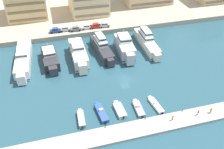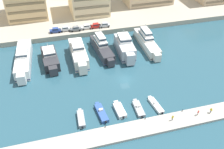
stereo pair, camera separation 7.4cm
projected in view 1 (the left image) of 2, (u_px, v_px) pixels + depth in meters
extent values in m
plane|color=#285160|center=(125.00, 79.00, 73.30)|extent=(400.00, 400.00, 0.00)
cube|color=#ADA38E|center=(86.00, 1.00, 121.90)|extent=(180.00, 70.00, 1.89)
cube|color=#A8A399|center=(150.00, 126.00, 58.34)|extent=(120.00, 4.96, 0.67)
cube|color=white|center=(24.00, 59.00, 78.73)|extent=(5.18, 19.57, 3.51)
cube|color=white|center=(21.00, 79.00, 70.36)|extent=(2.44, 2.24, 2.98)
cube|color=#192347|center=(25.00, 62.00, 79.42)|extent=(5.23, 19.76, 0.24)
cube|color=white|center=(22.00, 50.00, 78.39)|extent=(3.71, 8.29, 1.43)
cube|color=#233342|center=(22.00, 50.00, 78.31)|extent=(3.75, 8.37, 0.51)
cylinder|color=silver|center=(21.00, 44.00, 78.38)|extent=(0.16, 0.16, 1.80)
cube|color=white|center=(26.00, 46.00, 87.14)|extent=(3.66, 1.07, 0.20)
cube|color=#333338|center=(50.00, 59.00, 79.47)|extent=(5.36, 12.36, 2.99)
cube|color=#333338|center=(53.00, 71.00, 74.08)|extent=(2.66, 2.45, 2.54)
cube|color=black|center=(50.00, 61.00, 80.05)|extent=(5.41, 12.49, 0.24)
cube|color=white|center=(49.00, 51.00, 78.87)|extent=(3.89, 5.30, 1.30)
cube|color=#233342|center=(49.00, 51.00, 78.80)|extent=(3.94, 5.35, 0.47)
cylinder|color=silver|center=(48.00, 46.00, 78.52)|extent=(0.16, 0.16, 1.80)
cube|color=#333338|center=(48.00, 50.00, 84.79)|extent=(3.94, 1.15, 0.20)
cube|color=silver|center=(78.00, 54.00, 80.85)|extent=(4.52, 15.17, 3.92)
cube|color=silver|center=(83.00, 68.00, 74.16)|extent=(2.47, 2.24, 3.33)
cube|color=#334C7F|center=(79.00, 57.00, 81.61)|extent=(4.57, 15.32, 0.24)
cube|color=white|center=(77.00, 45.00, 80.09)|extent=(3.51, 6.38, 1.56)
cube|color=#233342|center=(77.00, 44.00, 80.00)|extent=(3.55, 6.44, 0.56)
cylinder|color=silver|center=(76.00, 39.00, 79.82)|extent=(0.16, 0.16, 1.80)
cube|color=silver|center=(75.00, 44.00, 87.58)|extent=(3.80, 0.91, 0.20)
cube|color=#333338|center=(102.00, 49.00, 84.38)|extent=(5.14, 16.35, 2.92)
cube|color=#333338|center=(111.00, 62.00, 77.64)|extent=(2.24, 2.07, 2.48)
cube|color=#334C7F|center=(102.00, 51.00, 84.94)|extent=(5.19, 16.51, 0.24)
cube|color=white|center=(100.00, 41.00, 83.89)|extent=(3.52, 6.98, 1.73)
cube|color=#233342|center=(100.00, 41.00, 83.79)|extent=(3.57, 7.05, 0.62)
cube|color=white|center=(100.00, 37.00, 82.95)|extent=(2.75, 5.44, 1.42)
cube|color=#233342|center=(100.00, 37.00, 82.86)|extent=(2.78, 5.50, 0.51)
cylinder|color=silver|center=(99.00, 31.00, 82.74)|extent=(0.16, 0.16, 1.80)
cube|color=#333338|center=(95.00, 39.00, 91.15)|extent=(3.30, 1.17, 0.20)
cube|color=silver|center=(124.00, 47.00, 83.83)|extent=(5.49, 12.91, 4.33)
cube|color=silver|center=(130.00, 59.00, 77.97)|extent=(2.74, 2.52, 3.68)
cube|color=#192347|center=(124.00, 51.00, 84.67)|extent=(5.55, 13.04, 0.24)
cube|color=white|center=(124.00, 38.00, 82.76)|extent=(4.01, 5.53, 1.73)
cube|color=#233342|center=(124.00, 37.00, 82.65)|extent=(4.06, 5.58, 0.62)
cylinder|color=silver|center=(124.00, 32.00, 82.32)|extent=(0.16, 0.16, 1.80)
cube|color=silver|center=(120.00, 40.00, 89.72)|extent=(4.07, 1.14, 0.20)
cube|color=silver|center=(147.00, 43.00, 87.60)|extent=(4.24, 17.92, 3.01)
cube|color=silver|center=(157.00, 57.00, 79.96)|extent=(2.15, 1.96, 2.56)
cube|color=black|center=(146.00, 45.00, 88.19)|extent=(4.28, 18.10, 0.24)
cube|color=white|center=(146.00, 35.00, 87.29)|extent=(3.16, 7.56, 1.51)
cube|color=#233342|center=(146.00, 35.00, 87.20)|extent=(3.20, 7.64, 0.54)
cube|color=white|center=(146.00, 32.00, 86.42)|extent=(2.46, 5.90, 1.41)
cube|color=#233342|center=(146.00, 31.00, 86.34)|extent=(2.49, 5.96, 0.51)
cylinder|color=silver|center=(145.00, 26.00, 86.33)|extent=(0.16, 0.16, 1.80)
cube|color=silver|center=(138.00, 33.00, 95.29)|extent=(3.27, 0.98, 0.20)
cube|color=#9EA3A8|center=(81.00, 119.00, 59.97)|extent=(1.87, 5.29, 1.02)
cube|color=#9EA3A8|center=(80.00, 111.00, 62.26)|extent=(0.91, 0.76, 0.87)
cube|color=black|center=(83.00, 127.00, 57.70)|extent=(0.37, 0.30, 0.60)
cube|color=#33569E|center=(102.00, 113.00, 61.54)|extent=(2.38, 6.37, 1.00)
cube|color=#33569E|center=(97.00, 104.00, 64.14)|extent=(1.06, 0.90, 0.85)
cube|color=silver|center=(101.00, 110.00, 61.44)|extent=(1.04, 0.69, 0.52)
cube|color=#283847|center=(101.00, 109.00, 61.60)|extent=(0.90, 0.16, 0.31)
cube|color=black|center=(106.00, 122.00, 58.98)|extent=(0.38, 0.31, 0.60)
cube|color=white|center=(120.00, 110.00, 62.29)|extent=(2.33, 5.08, 1.00)
cube|color=white|center=(116.00, 103.00, 64.50)|extent=(1.19, 0.99, 0.85)
cube|color=black|center=(124.00, 118.00, 60.17)|extent=(0.37, 0.30, 0.60)
cube|color=#9EA3A8|center=(139.00, 109.00, 62.90)|extent=(2.02, 5.55, 0.80)
cube|color=#9EA3A8|center=(135.00, 101.00, 65.32)|extent=(1.03, 0.85, 0.68)
cube|color=silver|center=(138.00, 106.00, 62.82)|extent=(1.02, 0.64, 0.53)
cube|color=#283847|center=(138.00, 105.00, 62.99)|extent=(0.91, 0.11, 0.32)
cube|color=black|center=(142.00, 117.00, 60.53)|extent=(0.37, 0.29, 0.60)
cube|color=white|center=(156.00, 105.00, 63.94)|extent=(2.25, 5.98, 0.74)
cube|color=white|center=(150.00, 98.00, 66.35)|extent=(0.95, 0.81, 0.63)
cube|color=silver|center=(155.00, 103.00, 63.90)|extent=(0.94, 0.70, 0.47)
cube|color=#283847|center=(155.00, 102.00, 64.06)|extent=(0.80, 0.17, 0.28)
cube|color=black|center=(162.00, 113.00, 61.54)|extent=(0.39, 0.32, 0.60)
cube|color=#28428E|center=(55.00, 31.00, 92.61)|extent=(4.16, 1.85, 0.80)
cube|color=#28428E|center=(55.00, 29.00, 92.20)|extent=(2.16, 1.64, 0.68)
cube|color=#1E2833|center=(55.00, 29.00, 92.20)|extent=(2.12, 1.65, 0.37)
cylinder|color=black|center=(52.00, 33.00, 91.95)|extent=(0.65, 0.24, 0.64)
cylinder|color=black|center=(52.00, 31.00, 93.27)|extent=(0.65, 0.24, 0.64)
cylinder|color=black|center=(59.00, 32.00, 92.44)|extent=(0.65, 0.24, 0.64)
cylinder|color=black|center=(59.00, 30.00, 93.76)|extent=(0.65, 0.24, 0.64)
cube|color=#B7BCC1|center=(65.00, 29.00, 93.55)|extent=(4.12, 1.74, 0.80)
cube|color=#B7BCC1|center=(65.00, 27.00, 93.14)|extent=(2.11, 1.58, 0.68)
cube|color=#1E2833|center=(65.00, 27.00, 93.14)|extent=(2.07, 1.59, 0.37)
cylinder|color=black|center=(62.00, 32.00, 92.84)|extent=(0.64, 0.23, 0.64)
cylinder|color=black|center=(61.00, 30.00, 94.15)|extent=(0.64, 0.23, 0.64)
cylinder|color=black|center=(69.00, 31.00, 93.43)|extent=(0.64, 0.23, 0.64)
cylinder|color=black|center=(68.00, 29.00, 94.74)|extent=(0.64, 0.23, 0.64)
cube|color=slate|center=(75.00, 29.00, 93.67)|extent=(4.10, 1.71, 0.80)
cube|color=slate|center=(76.00, 27.00, 93.26)|extent=(2.10, 1.57, 0.68)
cube|color=#1E2833|center=(76.00, 27.00, 93.26)|extent=(2.06, 1.58, 0.37)
cylinder|color=black|center=(72.00, 32.00, 92.97)|extent=(0.64, 0.22, 0.64)
cylinder|color=black|center=(72.00, 30.00, 94.29)|extent=(0.64, 0.22, 0.64)
cylinder|color=black|center=(79.00, 31.00, 93.54)|extent=(0.64, 0.22, 0.64)
cylinder|color=black|center=(79.00, 29.00, 94.85)|extent=(0.64, 0.22, 0.64)
cube|color=white|center=(86.00, 27.00, 94.93)|extent=(4.13, 1.78, 0.80)
cube|color=white|center=(86.00, 25.00, 94.52)|extent=(2.13, 1.60, 0.68)
cube|color=#1E2833|center=(86.00, 25.00, 94.52)|extent=(2.09, 1.61, 0.37)
cylinder|color=black|center=(83.00, 30.00, 94.21)|extent=(0.64, 0.23, 0.64)
cylinder|color=black|center=(82.00, 28.00, 95.52)|extent=(0.64, 0.23, 0.64)
cylinder|color=black|center=(90.00, 29.00, 94.82)|extent=(0.64, 0.23, 0.64)
cylinder|color=black|center=(89.00, 27.00, 96.13)|extent=(0.64, 0.23, 0.64)
cube|color=red|center=(95.00, 26.00, 95.65)|extent=(4.13, 1.77, 0.80)
cube|color=red|center=(96.00, 24.00, 95.24)|extent=(2.13, 1.59, 0.68)
cube|color=#1E2833|center=(96.00, 24.00, 95.24)|extent=(2.08, 1.61, 0.37)
cylinder|color=black|center=(93.00, 29.00, 94.93)|extent=(0.64, 0.23, 0.64)
cylinder|color=black|center=(92.00, 27.00, 96.24)|extent=(0.64, 0.23, 0.64)
cylinder|color=black|center=(99.00, 28.00, 95.54)|extent=(0.64, 0.23, 0.64)
cylinder|color=black|center=(98.00, 26.00, 96.85)|extent=(0.64, 0.23, 0.64)
cube|color=#B7BCC1|center=(104.00, 25.00, 96.26)|extent=(4.13, 1.79, 0.80)
cube|color=#B7BCC1|center=(105.00, 24.00, 95.84)|extent=(2.13, 1.60, 0.68)
cube|color=#1E2833|center=(105.00, 24.00, 95.84)|extent=(2.09, 1.62, 0.37)
cylinder|color=black|center=(101.00, 28.00, 95.57)|extent=(0.64, 0.23, 0.64)
cylinder|color=black|center=(100.00, 26.00, 96.89)|extent=(0.64, 0.23, 0.64)
cylinder|color=black|center=(108.00, 27.00, 96.10)|extent=(0.64, 0.23, 0.64)
cylinder|color=black|center=(107.00, 25.00, 97.42)|extent=(0.64, 0.23, 0.64)
cube|color=#7B6748|center=(29.00, 20.00, 98.36)|extent=(14.16, 0.24, 0.90)
cube|color=#7B6748|center=(27.00, 12.00, 96.46)|extent=(14.16, 0.24, 0.90)
cube|color=#7B6748|center=(25.00, 4.00, 94.56)|extent=(14.16, 0.24, 0.90)
cube|color=#7E7359|center=(92.00, 15.00, 101.37)|extent=(14.09, 0.24, 0.90)
cube|color=#7E7359|center=(92.00, 7.00, 99.34)|extent=(14.09, 0.24, 0.90)
cube|color=#6D5F4B|center=(152.00, 4.00, 111.76)|extent=(19.67, 0.24, 0.90)
cube|color=#6D5F4B|center=(219.00, 2.00, 114.15)|extent=(13.59, 0.24, 0.90)
cylinder|color=#7A6B56|center=(198.00, 114.00, 60.67)|extent=(0.13, 0.13, 0.79)
cylinder|color=#7A6B56|center=(198.00, 114.00, 60.58)|extent=(0.13, 0.13, 0.79)
cube|color=red|center=(198.00, 112.00, 60.21)|extent=(0.48, 0.41, 0.60)
cylinder|color=red|center=(199.00, 111.00, 60.39)|extent=(0.09, 0.09, 0.60)
cylinder|color=red|center=(198.00, 112.00, 60.08)|extent=(0.09, 0.09, 0.60)
sphere|color=tan|center=(199.00, 110.00, 59.96)|extent=(0.22, 0.22, 0.22)
cylinder|color=#4C515B|center=(172.00, 119.00, 59.22)|extent=(0.13, 0.13, 0.78)
cylinder|color=#4C515B|center=(173.00, 119.00, 59.28)|extent=(0.13, 0.13, 0.78)
cube|color=yellow|center=(173.00, 117.00, 58.84)|extent=(0.46, 0.30, 0.59)
cylinder|color=yellow|center=(172.00, 117.00, 58.77)|extent=(0.09, 0.09, 0.59)
cylinder|color=yellow|center=(174.00, 117.00, 58.96)|extent=(0.09, 0.09, 0.59)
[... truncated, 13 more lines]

